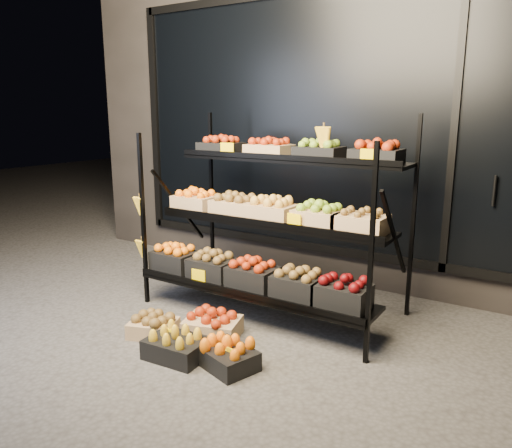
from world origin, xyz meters
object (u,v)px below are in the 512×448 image
Objects in this scene: display_rack at (268,221)px; floor_crate_midleft at (176,345)px; floor_crate_left at (153,325)px; floor_crate_midright at (212,324)px.

floor_crate_midleft is (-0.10, -1.06, -0.69)m from display_rack.
display_rack is 5.13× the size of floor_crate_midleft.
floor_crate_left is 0.97× the size of floor_crate_midleft.
floor_crate_midright is (-0.09, -0.66, -0.69)m from display_rack.
display_rack is 1.27m from floor_crate_midleft.
display_rack reaches higher than floor_crate_midright.
display_rack is 0.96m from floor_crate_midright.
floor_crate_left is at bearing -164.99° from floor_crate_midright.
display_rack is at bearing 80.96° from floor_crate_midleft.
floor_crate_midright is at bearing 85.54° from floor_crate_midleft.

